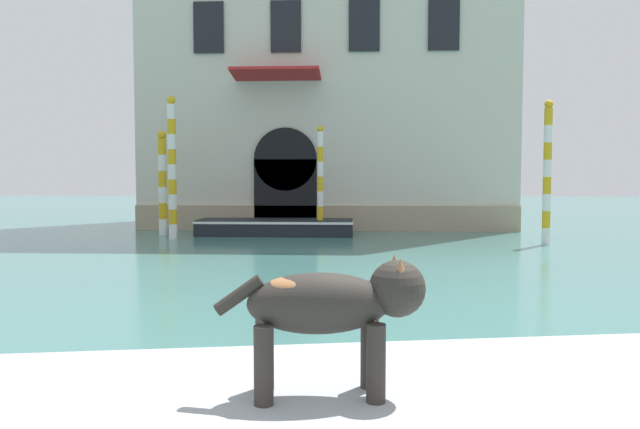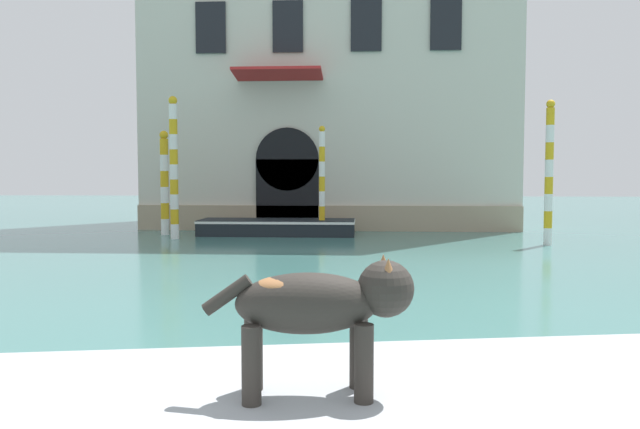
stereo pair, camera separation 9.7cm
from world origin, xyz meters
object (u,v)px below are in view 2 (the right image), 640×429
at_px(mooring_pole_1, 165,182).
at_px(mooring_pole_2, 174,167).
at_px(boat_moored_near_palazzo, 277,227).
at_px(mooring_pole_0, 549,172).
at_px(dog_on_deck, 322,305).
at_px(mooring_pole_3, 322,181).

relative_size(mooring_pole_1, mooring_pole_2, 0.78).
bearing_deg(boat_moored_near_palazzo, mooring_pole_0, -17.14).
relative_size(dog_on_deck, mooring_pole_2, 0.28).
height_order(dog_on_deck, boat_moored_near_palazzo, dog_on_deck).
height_order(boat_moored_near_palazzo, mooring_pole_3, mooring_pole_3).
relative_size(mooring_pole_0, mooring_pole_3, 1.15).
relative_size(mooring_pole_0, mooring_pole_1, 1.19).
distance_m(mooring_pole_0, mooring_pole_1, 12.30).
relative_size(boat_moored_near_palazzo, mooring_pole_2, 1.17).
bearing_deg(dog_on_deck, mooring_pole_2, 102.84).
bearing_deg(dog_on_deck, mooring_pole_1, 103.60).
xyz_separation_m(dog_on_deck, mooring_pole_2, (-5.69, 15.74, 1.01)).
bearing_deg(mooring_pole_2, mooring_pole_0, -5.08).
bearing_deg(mooring_pole_3, boat_moored_near_palazzo, 172.44).
xyz_separation_m(boat_moored_near_palazzo, mooring_pole_3, (1.53, -0.20, 1.57)).
distance_m(dog_on_deck, mooring_pole_0, 15.81).
distance_m(mooring_pole_1, mooring_pole_3, 5.35).
distance_m(mooring_pole_0, mooring_pole_3, 7.11).
bearing_deg(mooring_pole_1, boat_moored_near_palazzo, 2.75).
bearing_deg(mooring_pole_1, mooring_pole_3, -0.21).
xyz_separation_m(mooring_pole_0, mooring_pole_2, (-11.34, 1.01, 0.16)).
bearing_deg(mooring_pole_0, boat_moored_near_palazzo, 163.12).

